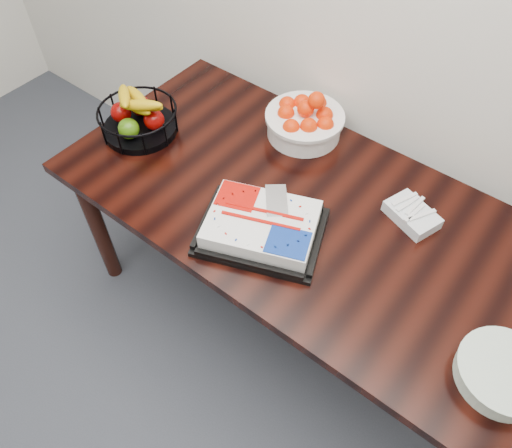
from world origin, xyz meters
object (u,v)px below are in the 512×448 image
Objects in this scene: table at (302,219)px; fruit_basket at (138,118)px; tangerine_bowl at (305,117)px; cake_tray at (262,226)px; plate_stack at (502,374)px.

fruit_basket is (-0.74, -0.08, 0.16)m from table.
tangerine_bowl is (-0.22, 0.31, 0.17)m from table.
fruit_basket is (-0.53, -0.39, -0.02)m from tangerine_bowl.
fruit_basket reaches higher than cake_tray.
tangerine_bowl is 1.12m from plate_stack.
table is at bearing 79.81° from cake_tray.
fruit_basket is 1.53m from plate_stack.
table is 0.76m from fruit_basket.
tangerine_bowl reaches higher than fruit_basket.
plate_stack is at bearing -13.98° from table.
fruit_basket is at bearing -143.27° from tangerine_bowl.
fruit_basket is at bearing 175.77° from plate_stack.
plate_stack is at bearing 0.13° from cake_tray.
tangerine_bowl is at bearing 153.20° from plate_stack.
fruit_basket is at bearing 170.77° from cake_tray.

